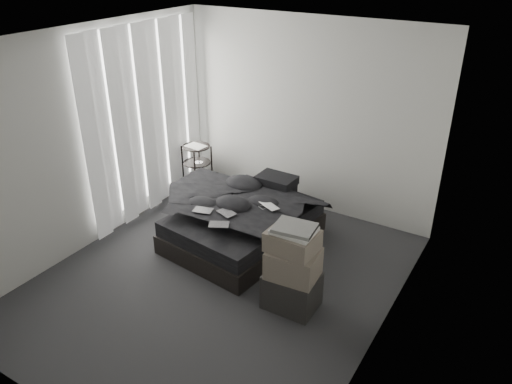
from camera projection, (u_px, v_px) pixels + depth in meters
The scene contains 25 objects.
floor at pixel (219, 279), 5.58m from camera, with size 3.60×4.20×0.01m, color #2B2B2D.
ceiling at pixel (209, 41), 4.40m from camera, with size 3.60×4.20×0.01m, color white.
wall_back at pixel (307, 117), 6.59m from camera, with size 3.60×0.01×2.60m, color beige.
wall_front at pixel (35, 285), 3.39m from camera, with size 3.60×0.01×2.60m, color beige.
wall_left at pixel (89, 140), 5.83m from camera, with size 0.01×4.20×2.60m, color beige.
wall_right at pixel (390, 221), 4.16m from camera, with size 0.01×4.20×2.60m, color beige.
window_left at pixel (143, 116), 6.48m from camera, with size 0.02×2.00×2.30m, color white.
curtain_left at pixel (147, 121), 6.49m from camera, with size 0.06×2.12×2.48m, color white.
bed at pixel (243, 233), 6.24m from camera, with size 1.33×1.76×0.24m, color black.
mattress at pixel (243, 218), 6.15m from camera, with size 1.28×1.71×0.19m, color black.
duvet at pixel (240, 205), 6.03m from camera, with size 1.30×1.50×0.21m, color black.
pillow_lower at pixel (273, 186), 6.58m from camera, with size 0.53×0.36×0.12m, color black.
pillow_upper at pixel (276, 180), 6.48m from camera, with size 0.50×0.34×0.11m, color black.
laptop at pixel (266, 202), 5.85m from camera, with size 0.28×0.18×0.02m, color silver.
comic_a at pixel (203, 205), 5.80m from camera, with size 0.22×0.15×0.01m, color black.
comic_b at pixel (227, 207), 5.74m from camera, with size 0.22×0.15×0.01m, color black.
comic_c at pixel (219, 219), 5.50m from camera, with size 0.22×0.15×0.01m, color black.
side_stand at pixel (197, 170), 7.34m from camera, with size 0.40×0.40×0.74m, color black.
papers at pixel (196, 146), 7.16m from camera, with size 0.28×0.21×0.01m, color white.
floor_books at pixel (185, 219), 6.63m from camera, with size 0.15×0.22×0.15m, color black.
box_lower at pixel (292, 290), 5.10m from camera, with size 0.53×0.41×0.39m, color black.
box_mid at pixel (293, 264), 4.93m from camera, with size 0.49×0.39×0.30m, color #685E52.
box_upper at pixel (293, 241), 4.83m from camera, with size 0.47×0.38×0.21m, color #685E52.
art_book_white at pixel (294, 230), 4.77m from camera, with size 0.40×0.32×0.04m, color silver.
art_book_snake at pixel (295, 228), 4.74m from camera, with size 0.39×0.31×0.04m, color silver.
Camera 1 is at (2.72, -3.65, 3.40)m, focal length 35.00 mm.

